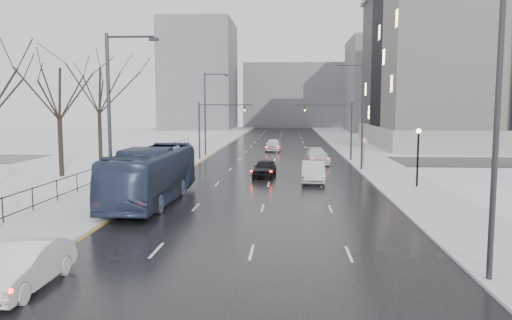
% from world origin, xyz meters
% --- Properties ---
extents(road, '(16.00, 150.00, 0.04)m').
position_xyz_m(road, '(0.00, 60.00, 0.02)').
color(road, black).
rests_on(road, ground).
extents(cross_road, '(130.00, 10.00, 0.04)m').
position_xyz_m(cross_road, '(0.00, 48.00, 0.02)').
color(cross_road, black).
rests_on(cross_road, ground).
extents(sidewalk_left, '(5.00, 150.00, 0.16)m').
position_xyz_m(sidewalk_left, '(-10.50, 60.00, 0.08)').
color(sidewalk_left, silver).
rests_on(sidewalk_left, ground).
extents(sidewalk_right, '(5.00, 150.00, 0.16)m').
position_xyz_m(sidewalk_right, '(10.50, 60.00, 0.08)').
color(sidewalk_right, silver).
rests_on(sidewalk_right, ground).
extents(park_strip, '(14.00, 150.00, 0.12)m').
position_xyz_m(park_strip, '(-20.00, 60.00, 0.06)').
color(park_strip, white).
rests_on(park_strip, ground).
extents(tree_park_d, '(8.75, 8.75, 12.50)m').
position_xyz_m(tree_park_d, '(-17.80, 34.00, 0.00)').
color(tree_park_d, black).
rests_on(tree_park_d, ground).
extents(tree_park_e, '(9.45, 9.45, 13.50)m').
position_xyz_m(tree_park_e, '(-18.20, 44.00, 0.00)').
color(tree_park_e, black).
rests_on(tree_park_e, ground).
extents(iron_fence, '(0.06, 70.00, 1.30)m').
position_xyz_m(iron_fence, '(-13.00, 30.00, 0.91)').
color(iron_fence, black).
rests_on(iron_fence, sidewalk_left).
extents(streetlight_r_near, '(2.95, 0.25, 10.00)m').
position_xyz_m(streetlight_r_near, '(8.17, 10.00, 5.62)').
color(streetlight_r_near, '#2D2D33').
rests_on(streetlight_r_near, ground).
extents(streetlight_r_mid, '(2.95, 0.25, 10.00)m').
position_xyz_m(streetlight_r_mid, '(8.17, 40.00, 5.62)').
color(streetlight_r_mid, '#2D2D33').
rests_on(streetlight_r_mid, ground).
extents(streetlight_l_near, '(2.95, 0.25, 10.00)m').
position_xyz_m(streetlight_l_near, '(-8.17, 20.00, 5.62)').
color(streetlight_l_near, '#2D2D33').
rests_on(streetlight_l_near, ground).
extents(streetlight_l_far, '(2.95, 0.25, 10.00)m').
position_xyz_m(streetlight_l_far, '(-8.17, 52.00, 5.62)').
color(streetlight_l_far, '#2D2D33').
rests_on(streetlight_l_far, ground).
extents(lamppost_r_mid, '(0.36, 0.36, 4.28)m').
position_xyz_m(lamppost_r_mid, '(11.00, 30.00, 2.94)').
color(lamppost_r_mid, black).
rests_on(lamppost_r_mid, sidewalk_right).
extents(mast_signal_right, '(6.10, 0.33, 6.50)m').
position_xyz_m(mast_signal_right, '(7.33, 48.00, 4.11)').
color(mast_signal_right, '#2D2D33').
rests_on(mast_signal_right, ground).
extents(mast_signal_left, '(6.10, 0.33, 6.50)m').
position_xyz_m(mast_signal_left, '(-7.33, 48.00, 4.11)').
color(mast_signal_left, '#2D2D33').
rests_on(mast_signal_left, ground).
extents(no_uturn_sign, '(0.60, 0.06, 2.70)m').
position_xyz_m(no_uturn_sign, '(9.20, 44.00, 2.30)').
color(no_uturn_sign, '#2D2D33').
rests_on(no_uturn_sign, sidewalk_right).
extents(civic_building, '(41.00, 31.00, 24.80)m').
position_xyz_m(civic_building, '(35.00, 72.00, 11.21)').
color(civic_building, gray).
rests_on(civic_building, ground).
extents(bldg_far_right, '(24.00, 20.00, 22.00)m').
position_xyz_m(bldg_far_right, '(28.00, 115.00, 11.00)').
color(bldg_far_right, slate).
rests_on(bldg_far_right, ground).
extents(bldg_far_left, '(18.00, 22.00, 28.00)m').
position_xyz_m(bldg_far_left, '(-22.00, 125.00, 14.00)').
color(bldg_far_left, slate).
rests_on(bldg_far_left, ground).
extents(bldg_far_center, '(30.00, 18.00, 18.00)m').
position_xyz_m(bldg_far_center, '(4.00, 140.00, 9.00)').
color(bldg_far_center, slate).
rests_on(bldg_far_center, ground).
extents(sedan_left_near, '(1.70, 4.62, 1.51)m').
position_xyz_m(sedan_left_near, '(-7.20, 8.39, 0.80)').
color(sedan_left_near, white).
rests_on(sedan_left_near, road).
extents(bus, '(3.05, 12.55, 3.49)m').
position_xyz_m(bus, '(-7.00, 23.41, 1.78)').
color(bus, navy).
rests_on(bus, road).
extents(sedan_center_near, '(2.13, 4.51, 1.49)m').
position_xyz_m(sedan_center_near, '(-0.50, 35.16, 0.78)').
color(sedan_center_near, black).
rests_on(sedan_center_near, road).
extents(sedan_right_near, '(1.96, 5.16, 1.68)m').
position_xyz_m(sedan_right_near, '(3.50, 32.35, 0.88)').
color(sedan_right_near, silver).
rests_on(sedan_right_near, road).
extents(sedan_right_far, '(2.71, 5.64, 1.58)m').
position_xyz_m(sedan_right_far, '(4.50, 45.24, 0.83)').
color(sedan_right_far, silver).
rests_on(sedan_right_far, road).
extents(sedan_center_far, '(2.10, 4.99, 1.69)m').
position_xyz_m(sedan_center_far, '(-0.50, 59.91, 0.88)').
color(sedan_center_far, white).
rests_on(sedan_center_far, road).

